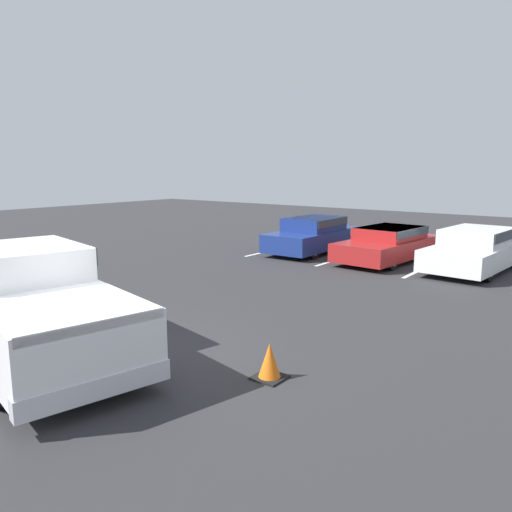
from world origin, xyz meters
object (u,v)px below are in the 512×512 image
at_px(pickup_truck, 29,302).
at_px(parked_sedan_c, 476,248).
at_px(parked_sedan_a, 313,234).
at_px(parked_sedan_b, 389,243).
at_px(traffic_cone, 270,362).

height_order(pickup_truck, parked_sedan_c, pickup_truck).
bearing_deg(parked_sedan_c, parked_sedan_a, -84.20).
distance_m(parked_sedan_b, parked_sedan_c, 2.73).
bearing_deg(parked_sedan_a, traffic_cone, 27.37).
bearing_deg(parked_sedan_a, parked_sedan_c, 90.76).
relative_size(pickup_truck, traffic_cone, 10.86).
distance_m(parked_sedan_c, traffic_cone, 10.27).
bearing_deg(parked_sedan_c, traffic_cone, 2.71).
xyz_separation_m(parked_sedan_a, parked_sedan_c, (5.68, 0.10, 0.01)).
height_order(parked_sedan_a, parked_sedan_b, parked_sedan_a).
height_order(pickup_truck, parked_sedan_a, pickup_truck).
xyz_separation_m(pickup_truck, parked_sedan_c, (4.14, 11.89, -0.22)).
bearing_deg(traffic_cone, parked_sedan_b, 103.14).
relative_size(parked_sedan_b, traffic_cone, 8.31).
distance_m(parked_sedan_a, traffic_cone, 11.47).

